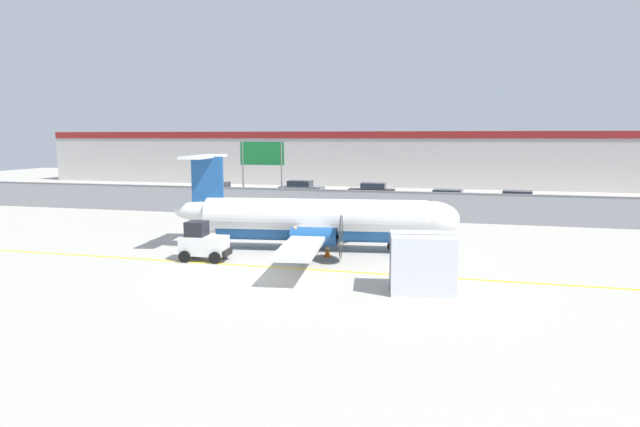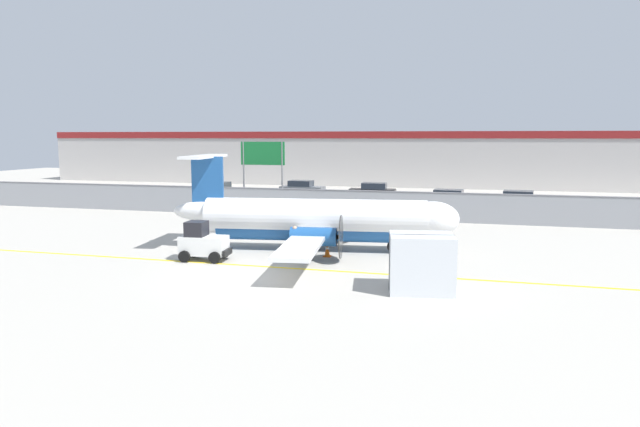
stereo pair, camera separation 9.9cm
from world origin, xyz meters
name	(u,v)px [view 2 (the right image)]	position (x,y,z in m)	size (l,w,h in m)	color
ground_plane	(262,266)	(0.00, 2.00, 0.00)	(140.00, 140.00, 0.01)	#ADA89E
perimeter_fence	(341,203)	(0.00, 18.00, 1.12)	(98.00, 0.10, 2.10)	gray
parking_lot_strip	(369,201)	(0.00, 29.50, 0.06)	(98.00, 17.00, 0.12)	#38383A
background_building	(396,158)	(0.00, 47.99, 3.26)	(91.00, 8.10, 6.50)	#BCB7B2
commuter_airplane	(320,220)	(1.58, 6.34, 1.60)	(15.05, 16.07, 4.92)	white
baggage_tug	(203,243)	(-3.20, 2.51, 0.86)	(2.42, 1.56, 1.88)	silver
ground_crew_worker	(295,241)	(1.10, 3.51, 0.95)	(0.54, 0.44, 1.70)	#191E4C
cargo_container	(421,263)	(7.38, -0.32, 1.10)	(2.71, 2.38, 2.20)	silver
traffic_cone_near_left	(327,250)	(2.34, 4.87, 0.31)	(0.36, 0.36, 0.64)	orange
traffic_cone_near_right	(297,246)	(0.54, 5.63, 0.31)	(0.36, 0.36, 0.64)	orange
traffic_cone_far_left	(220,238)	(-4.22, 6.53, 0.31)	(0.36, 0.36, 0.64)	orange
traffic_cone_far_right	(402,240)	(5.55, 8.68, 0.31)	(0.36, 0.36, 0.64)	orange
parked_car_0	(218,190)	(-13.85, 26.89, 0.89)	(4.32, 2.25, 1.58)	#B28C19
parked_car_1	(302,189)	(-6.76, 30.55, 0.89)	(4.24, 2.08, 1.58)	slate
parked_car_2	(373,192)	(0.31, 29.59, 0.89)	(4.27, 2.14, 1.58)	black
parked_car_3	(450,200)	(7.42, 24.47, 0.89)	(4.36, 2.35, 1.58)	silver
parked_car_4	(516,201)	(12.50, 24.84, 0.89)	(4.36, 2.36, 1.58)	red
highway_sign	(263,159)	(-6.71, 19.89, 4.14)	(3.60, 0.14, 5.50)	slate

